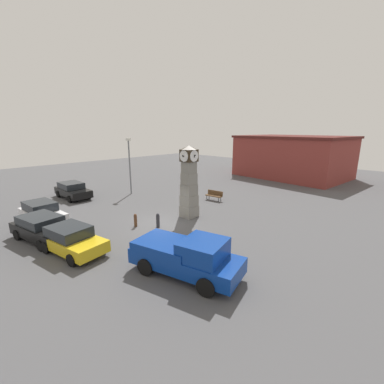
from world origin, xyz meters
The scene contains 12 objects.
ground_plane centered at (0.00, 0.00, 0.00)m, with size 77.19×77.19×0.00m, color #4C4C4F.
clock_tower centered at (0.26, 2.54, 2.57)m, with size 1.31×1.32×5.34m.
bollard_near_tower centered at (-0.90, -1.48, 0.46)m, with size 0.21×0.21×0.91m.
bollard_mid_row centered at (0.32, -0.52, 0.51)m, with size 0.23×0.23×1.00m.
car_navy_sedan centered at (-6.09, -5.67, 0.78)m, with size 4.25×2.12×1.54m.
car_near_tower centered at (-3.10, -6.49, 0.75)m, with size 4.61×2.74×1.44m.
car_by_building centered at (-0.12, -5.99, 0.74)m, with size 4.10×2.45×1.46m.
car_far_lot centered at (-11.63, -1.38, 0.76)m, with size 4.40×2.05×1.49m.
pickup_truck centered at (5.78, -3.25, 0.93)m, with size 5.45×3.18×1.85m.
bench centered at (-1.25, 7.41, 0.52)m, with size 1.65×0.73×0.90m.
street_lamp_near_road centered at (-9.01, 3.45, 3.28)m, with size 0.50×0.24×5.60m.
warehouse_blue_far centered at (-1.33, 24.42, 2.80)m, with size 14.50×11.03×5.59m.
Camera 1 is at (13.29, -10.64, 6.48)m, focal length 24.00 mm.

